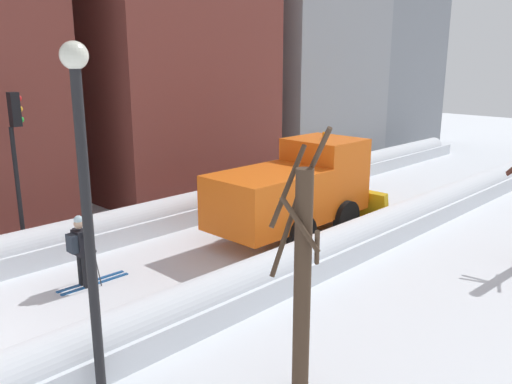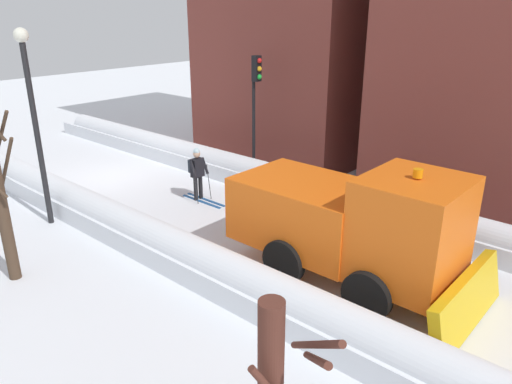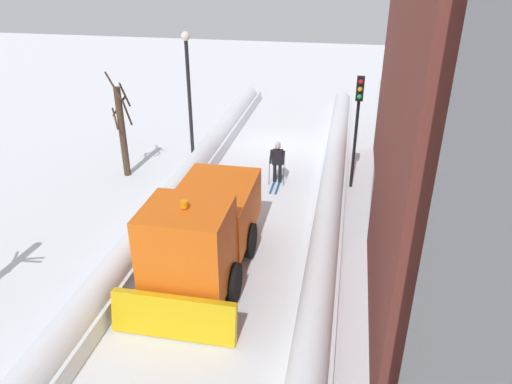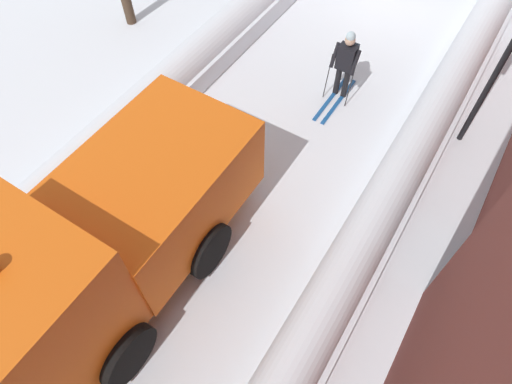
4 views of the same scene
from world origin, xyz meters
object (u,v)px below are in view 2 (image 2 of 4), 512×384
Objects in this scene: skier at (197,171)px; street_lamp at (33,107)px; bare_tree_near at (1,199)px; plow_truck at (353,224)px; traffic_light_pole at (256,94)px.

skier is 5.35m from street_lamp.
skier is 0.40× the size of bare_tree_near.
traffic_light_pole reaches higher than plow_truck.
traffic_light_pole is 7.56m from street_lamp.
street_lamp is at bearing -131.42° from bare_tree_near.
traffic_light_pole is (-4.19, -6.70, 1.71)m from plow_truck.
street_lamp is at bearing -24.41° from skier.
street_lamp reaches higher than bare_tree_near.
plow_truck is 6.76m from skier.
plow_truck is at bearing 130.67° from bare_tree_near.
traffic_light_pole is at bearing -178.88° from skier.
traffic_light_pole is (-3.03, -0.06, 2.18)m from skier.
bare_tree_near is at bearing 4.47° from skier.
bare_tree_near is (5.28, -6.14, 0.58)m from plow_truck.
traffic_light_pole is at bearing -176.60° from bare_tree_near.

